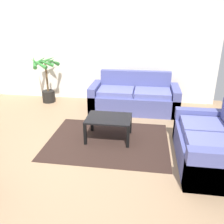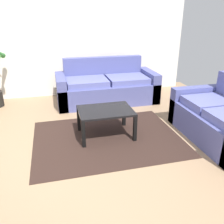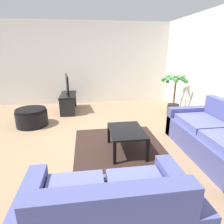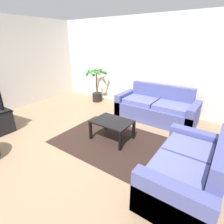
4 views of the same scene
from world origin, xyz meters
TOP-DOWN VIEW (x-y plane):
  - ground_plane at (0.00, 0.00)m, footprint 6.60×6.60m
  - wall_back at (0.00, 3.00)m, footprint 6.00×0.06m
  - couch_main at (0.98, 2.28)m, footprint 2.08×0.90m
  - couch_loveseat at (2.28, 0.22)m, footprint 0.90×1.58m
  - coffee_table at (0.60, 0.75)m, footprint 0.81×0.60m
  - area_rug at (0.60, 0.65)m, footprint 2.20×1.70m

SIDE VIEW (x-z plane):
  - ground_plane at x=0.00m, z-range 0.00..0.00m
  - area_rug at x=0.60m, z-range 0.00..0.01m
  - couch_loveseat at x=2.28m, z-range -0.15..0.75m
  - couch_main at x=0.98m, z-range -0.15..0.75m
  - coffee_table at x=0.60m, z-range 0.15..0.59m
  - wall_back at x=0.00m, z-range 0.00..2.70m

